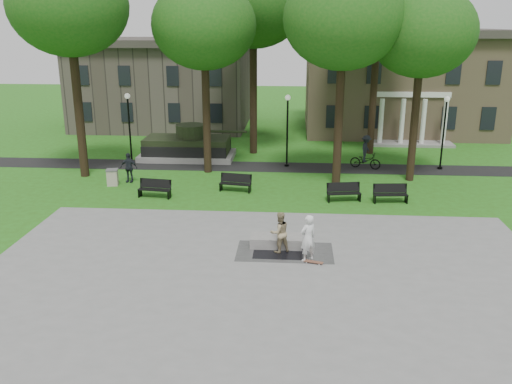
{
  "coord_description": "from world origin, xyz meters",
  "views": [
    {
      "loc": [
        0.98,
        -22.65,
        9.14
      ],
      "look_at": [
        -0.8,
        1.97,
        1.4
      ],
      "focal_mm": 38.0,
      "sensor_mm": 36.0,
      "label": 1
    }
  ],
  "objects_px": {
    "park_bench_0": "(155,188)",
    "friend_watching": "(280,232)",
    "cyclist": "(366,155)",
    "trash_bin": "(113,177)",
    "skateboarder": "(308,238)",
    "concrete_block": "(276,241)"
  },
  "relations": [
    {
      "from": "park_bench_0",
      "to": "friend_watching",
      "type": "bearing_deg",
      "value": -37.0
    },
    {
      "from": "skateboarder",
      "to": "friend_watching",
      "type": "height_order",
      "value": "skateboarder"
    },
    {
      "from": "concrete_block",
      "to": "trash_bin",
      "type": "bearing_deg",
      "value": 139.67
    },
    {
      "from": "skateboarder",
      "to": "concrete_block",
      "type": "bearing_deg",
      "value": -82.47
    },
    {
      "from": "skateboarder",
      "to": "trash_bin",
      "type": "distance_m",
      "value": 14.92
    },
    {
      "from": "cyclist",
      "to": "trash_bin",
      "type": "xyz_separation_m",
      "value": [
        -15.25,
        -4.96,
        -0.42
      ]
    },
    {
      "from": "skateboarder",
      "to": "trash_bin",
      "type": "relative_size",
      "value": 2.03
    },
    {
      "from": "trash_bin",
      "to": "concrete_block",
      "type": "bearing_deg",
      "value": -40.33
    },
    {
      "from": "concrete_block",
      "to": "friend_watching",
      "type": "height_order",
      "value": "friend_watching"
    },
    {
      "from": "park_bench_0",
      "to": "trash_bin",
      "type": "relative_size",
      "value": 1.92
    },
    {
      "from": "cyclist",
      "to": "park_bench_0",
      "type": "bearing_deg",
      "value": 141.46
    },
    {
      "from": "concrete_block",
      "to": "skateboarder",
      "type": "relative_size",
      "value": 1.13
    },
    {
      "from": "park_bench_0",
      "to": "cyclist",
      "type": "bearing_deg",
      "value": 37.68
    },
    {
      "from": "park_bench_0",
      "to": "trash_bin",
      "type": "bearing_deg",
      "value": 153.63
    },
    {
      "from": "skateboarder",
      "to": "park_bench_0",
      "type": "distance_m",
      "value": 11.29
    },
    {
      "from": "skateboarder",
      "to": "park_bench_0",
      "type": "height_order",
      "value": "skateboarder"
    },
    {
      "from": "concrete_block",
      "to": "friend_watching",
      "type": "xyz_separation_m",
      "value": [
        0.15,
        -0.61,
        0.65
      ]
    },
    {
      "from": "concrete_block",
      "to": "trash_bin",
      "type": "xyz_separation_m",
      "value": [
        -9.91,
        8.42,
        0.24
      ]
    },
    {
      "from": "skateboarder",
      "to": "cyclist",
      "type": "bearing_deg",
      "value": -140.12
    },
    {
      "from": "concrete_block",
      "to": "friend_watching",
      "type": "relative_size",
      "value": 1.26
    },
    {
      "from": "cyclist",
      "to": "park_bench_0",
      "type": "height_order",
      "value": "cyclist"
    },
    {
      "from": "cyclist",
      "to": "trash_bin",
      "type": "height_order",
      "value": "cyclist"
    }
  ]
}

